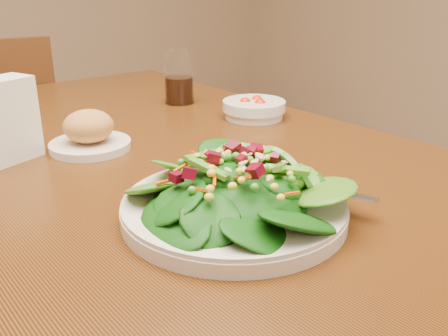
# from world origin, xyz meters

# --- Properties ---
(dining_table) EXTENTS (0.90, 1.40, 0.75)m
(dining_table) POSITION_xyz_m (0.00, 0.00, 0.65)
(dining_table) COLOR #5A310F
(dining_table) RESTS_ON ground_plane
(salad_plate) EXTENTS (0.29, 0.29, 0.08)m
(salad_plate) POSITION_xyz_m (-0.01, -0.29, 0.78)
(salad_plate) COLOR silver
(salad_plate) RESTS_ON dining_table
(bread_plate) EXTENTS (0.14, 0.14, 0.07)m
(bread_plate) POSITION_xyz_m (-0.05, 0.08, 0.78)
(bread_plate) COLOR silver
(bread_plate) RESTS_ON dining_table
(tomato_bowl) EXTENTS (0.14, 0.14, 0.04)m
(tomato_bowl) POSITION_xyz_m (0.32, 0.05, 0.77)
(tomato_bowl) COLOR silver
(tomato_bowl) RESTS_ON dining_table
(drinking_glass) EXTENTS (0.07, 0.07, 0.13)m
(drinking_glass) POSITION_xyz_m (0.27, 0.27, 0.80)
(drinking_glass) COLOR silver
(drinking_glass) RESTS_ON dining_table
(napkin_holder) EXTENTS (0.12, 0.09, 0.14)m
(napkin_holder) POSITION_xyz_m (-0.18, 0.12, 0.82)
(napkin_holder) COLOR white
(napkin_holder) RESTS_ON dining_table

